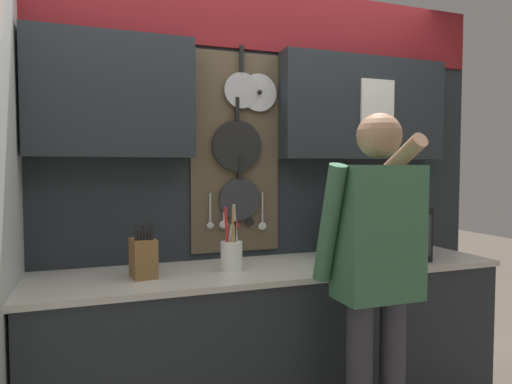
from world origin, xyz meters
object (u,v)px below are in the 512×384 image
knife_block (143,257)px  person (376,261)px  microwave (378,233)px  utensil_crock (232,253)px

knife_block → person: person is taller
microwave → knife_block: microwave is taller
utensil_crock → person: 0.74m
microwave → knife_block: (-1.35, 0.00, -0.06)m
utensil_crock → person: size_ratio=0.21×
knife_block → utensil_crock: utensil_crock is taller
knife_block → person: size_ratio=0.16×
knife_block → person: bearing=-26.4°
microwave → person: bearing=-125.6°
utensil_crock → person: bearing=-42.1°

